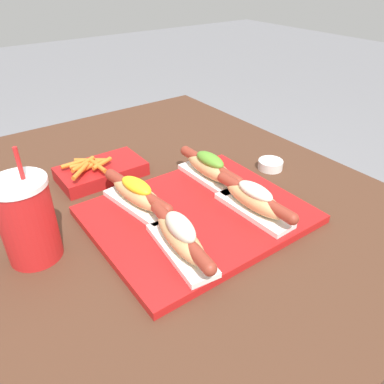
{
  "coord_description": "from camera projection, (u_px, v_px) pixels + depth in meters",
  "views": [
    {
      "loc": [
        -0.37,
        -0.68,
        1.2
      ],
      "look_at": [
        0.04,
        -0.12,
        0.76
      ],
      "focal_mm": 35.0,
      "sensor_mm": 36.0,
      "label": 1
    }
  ],
  "objects": [
    {
      "name": "sauce_bowl",
      "position": [
        270.0,
        164.0,
        1.02
      ],
      "size": [
        0.07,
        0.07,
        0.02
      ],
      "color": "white",
      "rests_on": "patio_table"
    },
    {
      "name": "serving_tray",
      "position": [
        197.0,
        215.0,
        0.83
      ],
      "size": [
        0.45,
        0.37,
        0.02
      ],
      "color": "red",
      "rests_on": "patio_table"
    },
    {
      "name": "hot_dog_2",
      "position": [
        137.0,
        194.0,
        0.82
      ],
      "size": [
        0.09,
        0.23,
        0.07
      ],
      "color": "white",
      "rests_on": "serving_tray"
    },
    {
      "name": "hot_dog_0",
      "position": [
        181.0,
        237.0,
        0.69
      ],
      "size": [
        0.08,
        0.23,
        0.08
      ],
      "color": "white",
      "rests_on": "serving_tray"
    },
    {
      "name": "patio_table",
      "position": [
        157.0,
        297.0,
        1.1
      ],
      "size": [
        1.04,
        1.18,
        0.7
      ],
      "color": "#4C2D1E",
      "rests_on": "ground_plane"
    },
    {
      "name": "drink_cup",
      "position": [
        27.0,
        220.0,
        0.68
      ],
      "size": [
        0.1,
        0.1,
        0.23
      ],
      "color": "red",
      "rests_on": "patio_table"
    },
    {
      "name": "fries_basket",
      "position": [
        101.0,
        171.0,
        0.97
      ],
      "size": [
        0.22,
        0.13,
        0.06
      ],
      "color": "#B21919",
      "rests_on": "patio_table"
    },
    {
      "name": "hot_dog_1",
      "position": [
        254.0,
        200.0,
        0.8
      ],
      "size": [
        0.07,
        0.23,
        0.07
      ],
      "color": "white",
      "rests_on": "serving_tray"
    },
    {
      "name": "hot_dog_3",
      "position": [
        210.0,
        168.0,
        0.92
      ],
      "size": [
        0.06,
        0.23,
        0.07
      ],
      "color": "white",
      "rests_on": "serving_tray"
    },
    {
      "name": "ground_plane",
      "position": [
        162.0,
        368.0,
        1.28
      ],
      "size": [
        12.0,
        12.0,
        0.0
      ],
      "primitive_type": "plane",
      "color": "slate"
    }
  ]
}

